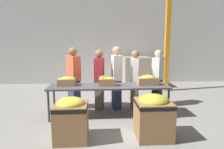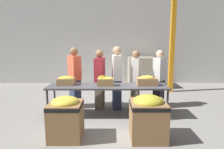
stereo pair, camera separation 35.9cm
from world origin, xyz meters
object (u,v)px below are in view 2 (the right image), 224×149
at_px(banana_box_1, 106,81).
at_px(volunteer_2, 160,79).
at_px(donation_bin_1, 149,116).
at_px(support_pillar, 173,37).
at_px(pallet_stack_0, 142,72).
at_px(volunteer_3, 136,80).
at_px(banana_box_2, 148,81).
at_px(volunteer_4, 118,78).
at_px(banana_box_0, 67,80).
at_px(donation_bin_0, 67,116).
at_px(sorting_table, 108,88).
at_px(volunteer_1, 100,80).
at_px(volunteer_0, 75,78).

relative_size(banana_box_1, volunteer_2, 0.25).
distance_m(banana_box_1, donation_bin_1, 1.51).
xyz_separation_m(support_pillar, pallet_stack_0, (-0.96, 0.80, -1.40)).
xyz_separation_m(donation_bin_1, pallet_stack_0, (0.52, 4.44, 0.15)).
bearing_deg(volunteer_3, pallet_stack_0, -176.71).
distance_m(banana_box_2, support_pillar, 2.96).
bearing_deg(support_pillar, donation_bin_1, -112.14).
bearing_deg(banana_box_1, donation_bin_1, -54.68).
relative_size(volunteer_3, donation_bin_1, 1.88).
bearing_deg(volunteer_4, banana_box_2, 47.54).
relative_size(banana_box_0, donation_bin_1, 0.48).
bearing_deg(volunteer_3, donation_bin_0, -25.12).
xyz_separation_m(sorting_table, volunteer_1, (-0.23, 0.60, 0.08)).
distance_m(banana_box_0, volunteer_1, 0.95).
xyz_separation_m(volunteer_1, volunteer_2, (1.66, 0.14, -0.00)).
distance_m(banana_box_0, donation_bin_0, 1.37).
bearing_deg(volunteer_2, pallet_stack_0, -140.85).
bearing_deg(pallet_stack_0, donation_bin_1, -96.66).
bearing_deg(donation_bin_1, support_pillar, 67.86).
xyz_separation_m(banana_box_2, volunteer_4, (-0.72, 0.54, -0.04)).
relative_size(banana_box_2, donation_bin_0, 0.60).
xyz_separation_m(sorting_table, volunteer_0, (-0.93, 0.70, 0.11)).
relative_size(volunteer_4, donation_bin_1, 2.01).
distance_m(banana_box_2, volunteer_1, 1.32).
bearing_deg(sorting_table, banana_box_0, 175.19).
xyz_separation_m(volunteer_4, donation_bin_0, (-1.00, -1.76, -0.41)).
distance_m(volunteer_2, donation_bin_1, 2.05).
bearing_deg(banana_box_0, sorting_table, -4.81).
distance_m(banana_box_2, donation_bin_1, 1.31).
bearing_deg(sorting_table, pallet_stack_0, 68.20).
relative_size(banana_box_2, donation_bin_1, 0.58).
bearing_deg(donation_bin_1, sorting_table, 123.49).
relative_size(volunteer_0, support_pillar, 0.42).
height_order(sorting_table, volunteer_4, volunteer_4).
relative_size(volunteer_1, donation_bin_1, 1.90).
relative_size(volunteer_1, support_pillar, 0.40).
bearing_deg(volunteer_1, donation_bin_1, 39.37).
relative_size(volunteer_4, support_pillar, 0.43).
relative_size(donation_bin_0, support_pillar, 0.21).
bearing_deg(donation_bin_1, volunteer_0, 132.31).
distance_m(banana_box_1, volunteer_2, 1.66).
xyz_separation_m(sorting_table, pallet_stack_0, (1.30, 3.26, -0.12)).
xyz_separation_m(volunteer_3, donation_bin_0, (-1.52, -1.80, -0.36)).
bearing_deg(volunteer_2, donation_bin_0, -12.63).
height_order(sorting_table, donation_bin_0, donation_bin_0).
xyz_separation_m(banana_box_2, volunteer_3, (-0.21, 0.58, -0.09)).
height_order(banana_box_2, volunteer_1, volunteer_1).
height_order(banana_box_0, volunteer_0, volunteer_0).
bearing_deg(volunteer_0, donation_bin_0, -27.82).
height_order(sorting_table, support_pillar, support_pillar).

